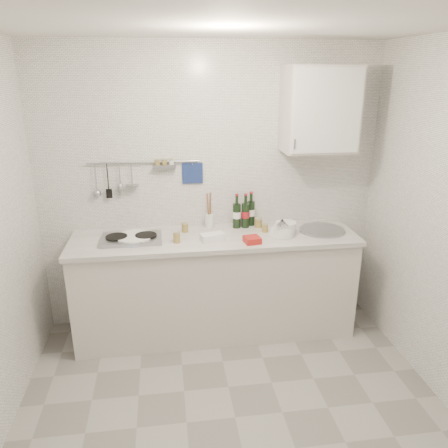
% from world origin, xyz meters
% --- Properties ---
extents(floor, '(3.00, 3.00, 0.00)m').
position_xyz_m(floor, '(0.00, 0.00, 0.00)').
color(floor, slate).
rests_on(floor, ground).
extents(ceiling, '(3.00, 3.00, 0.00)m').
position_xyz_m(ceiling, '(0.00, 0.00, 2.50)').
color(ceiling, silver).
rests_on(ceiling, back_wall).
extents(back_wall, '(3.00, 0.02, 2.50)m').
position_xyz_m(back_wall, '(0.00, 1.40, 1.25)').
color(back_wall, silver).
rests_on(back_wall, floor).
extents(counter, '(2.44, 0.64, 0.96)m').
position_xyz_m(counter, '(0.01, 1.10, 0.43)').
color(counter, beige).
rests_on(counter, floor).
extents(wall_rail, '(0.98, 0.09, 0.34)m').
position_xyz_m(wall_rail, '(-0.60, 1.37, 1.43)').
color(wall_rail, '#93969B').
rests_on(wall_rail, back_wall).
extents(wall_cabinet, '(0.60, 0.38, 0.70)m').
position_xyz_m(wall_cabinet, '(0.90, 1.22, 1.95)').
color(wall_cabinet, beige).
rests_on(wall_cabinet, back_wall).
extents(plate_stack_hob, '(0.33, 0.32, 0.04)m').
position_xyz_m(plate_stack_hob, '(-0.68, 1.10, 0.94)').
color(plate_stack_hob, '#4E67B1').
rests_on(plate_stack_hob, counter).
extents(plate_stack_sink, '(0.24, 0.23, 0.11)m').
position_xyz_m(plate_stack_sink, '(0.59, 1.05, 0.97)').
color(plate_stack_sink, white).
rests_on(plate_stack_sink, counter).
extents(wine_bottles, '(0.21, 0.13, 0.31)m').
position_xyz_m(wine_bottles, '(0.29, 1.31, 1.07)').
color(wine_bottles, black).
rests_on(wine_bottles, counter).
extents(butter_dish, '(0.21, 0.14, 0.06)m').
position_xyz_m(butter_dish, '(-0.03, 1.01, 0.95)').
color(butter_dish, white).
rests_on(butter_dish, counter).
extents(strawberry_punnet, '(0.14, 0.14, 0.05)m').
position_xyz_m(strawberry_punnet, '(0.28, 0.91, 0.95)').
color(strawberry_punnet, red).
rests_on(strawberry_punnet, counter).
extents(utensil_crock, '(0.08, 0.08, 0.33)m').
position_xyz_m(utensil_crock, '(-0.02, 1.33, 1.00)').
color(utensil_crock, white).
rests_on(utensil_crock, counter).
extents(jar_a, '(0.06, 0.06, 0.08)m').
position_xyz_m(jar_a, '(-0.25, 1.24, 0.96)').
color(jar_a, olive).
rests_on(jar_a, counter).
extents(jar_b, '(0.07, 0.07, 0.09)m').
position_xyz_m(jar_b, '(0.42, 1.27, 0.96)').
color(jar_b, olive).
rests_on(jar_b, counter).
extents(jar_c, '(0.06, 0.06, 0.08)m').
position_xyz_m(jar_c, '(0.45, 1.15, 0.96)').
color(jar_c, olive).
rests_on(jar_c, counter).
extents(jar_d, '(0.06, 0.06, 0.09)m').
position_xyz_m(jar_d, '(-0.33, 1.00, 0.97)').
color(jar_d, olive).
rests_on(jar_d, counter).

